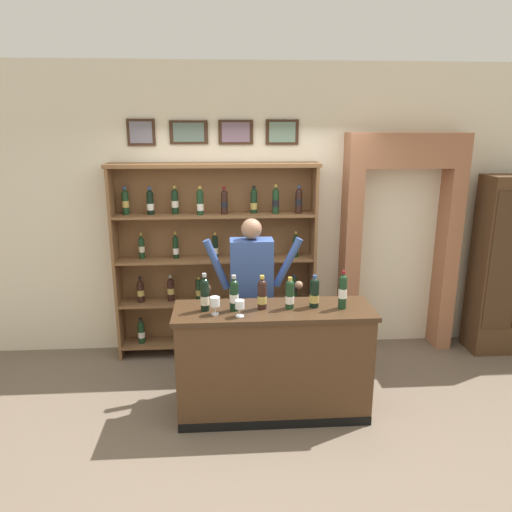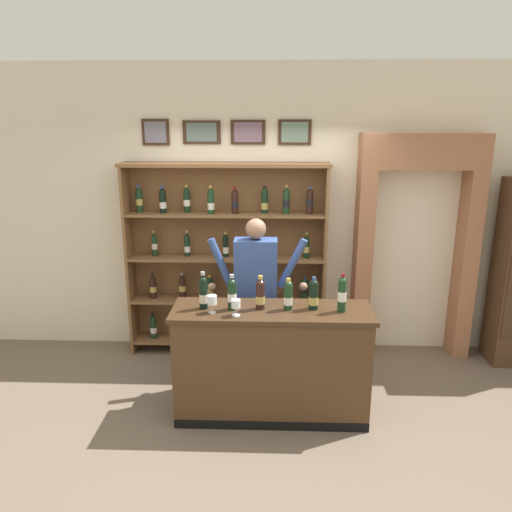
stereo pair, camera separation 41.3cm
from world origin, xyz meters
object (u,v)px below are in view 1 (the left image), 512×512
tasting_counter (273,362)px  wine_glass_spare (215,302)px  shopkeeper (252,285)px  tasting_bottle_riserva (290,294)px  tasting_bottle_grappa (343,291)px  side_cabinet (509,266)px  tasting_bottle_vin_santo (314,292)px  wine_glass_left (240,305)px  tasting_bottle_prosecco (262,294)px  tasting_bottle_rosso (234,294)px  wine_shelf (216,255)px  tasting_bottle_super_tuscan (205,294)px

tasting_counter → wine_glass_spare: size_ratio=11.33×
shopkeeper → tasting_bottle_riserva: bearing=-61.6°
shopkeeper → tasting_bottle_grappa: 0.94m
side_cabinet → tasting_bottle_vin_santo: 2.62m
wine_glass_left → tasting_bottle_prosecco: bearing=39.6°
side_cabinet → wine_glass_left: (-3.03, -1.25, 0.09)m
side_cabinet → tasting_bottle_rosso: bearing=-160.1°
wine_shelf → wine_glass_spare: (0.01, -1.37, -0.03)m
wine_shelf → tasting_bottle_vin_santo: (0.86, -1.26, -0.01)m
wine_glass_spare → tasting_bottle_super_tuscan: bearing=133.4°
side_cabinet → tasting_bottle_prosecco: bearing=-159.0°
side_cabinet → wine_glass_left: bearing=-157.6°
tasting_bottle_super_tuscan → tasting_bottle_vin_santo: size_ratio=1.15×
tasting_bottle_riserva → wine_glass_spare: (-0.63, -0.09, -0.03)m
tasting_bottle_prosecco → wine_glass_spare: tasting_bottle_prosecco is taller
side_cabinet → tasting_bottle_grappa: bearing=-152.3°
tasting_counter → tasting_bottle_vin_santo: bearing=3.6°
tasting_bottle_prosecco → tasting_bottle_vin_santo: 0.45m
tasting_counter → tasting_bottle_grappa: tasting_bottle_grappa is taller
tasting_bottle_grappa → wine_glass_spare: (-1.08, -0.06, -0.05)m
wine_shelf → wine_glass_left: (0.21, -1.43, -0.04)m
tasting_bottle_super_tuscan → wine_glass_spare: 0.13m
tasting_bottle_rosso → wine_glass_left: (0.04, -0.14, -0.05)m
wine_shelf → side_cabinet: 3.25m
tasting_bottle_super_tuscan → tasting_bottle_riserva: (0.72, 0.00, -0.02)m
tasting_bottle_rosso → side_cabinet: bearing=19.9°
wine_glass_left → wine_glass_spare: (-0.20, 0.06, 0.01)m
wine_shelf → tasting_bottle_riserva: wine_shelf is taller
tasting_bottle_super_tuscan → tasting_bottle_vin_santo: (0.93, 0.02, -0.01)m
wine_shelf → tasting_bottle_super_tuscan: size_ratio=6.75×
tasting_bottle_super_tuscan → tasting_bottle_riserva: bearing=0.4°
tasting_counter → tasting_bottle_prosecco: tasting_bottle_prosecco is taller
wine_shelf → wine_glass_left: bearing=-81.6°
side_cabinet → wine_glass_left: 3.28m
wine_glass_spare → tasting_bottle_prosecco: bearing=14.4°
tasting_bottle_super_tuscan → tasting_bottle_rosso: size_ratio=1.05×
wine_shelf → tasting_bottle_rosso: bearing=-82.6°
tasting_counter → tasting_bottle_rosso: tasting_bottle_rosso is taller
wine_glass_left → tasting_counter: bearing=27.0°
tasting_bottle_super_tuscan → tasting_bottle_prosecco: bearing=1.5°
shopkeeper → tasting_bottle_rosso: 0.59m
tasting_bottle_prosecco → tasting_bottle_grappa: 0.68m
wine_shelf → wine_glass_spare: 1.37m
side_cabinet → tasting_bottle_prosecco: side_cabinet is taller
tasting_bottle_riserva → tasting_bottle_vin_santo: tasting_bottle_vin_santo is taller
wine_shelf → wine_glass_spare: bearing=-89.6°
tasting_bottle_prosecco → tasting_bottle_riserva: bearing=-1.9°
tasting_bottle_super_tuscan → tasting_bottle_rosso: bearing=-2.8°
tasting_counter → wine_glass_spare: wine_glass_spare is taller
wine_glass_left → shopkeeper: bearing=78.7°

